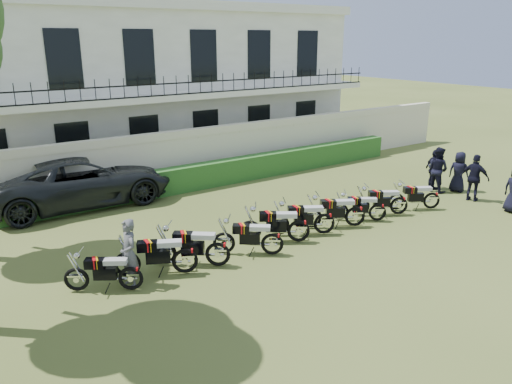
# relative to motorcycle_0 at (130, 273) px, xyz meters

# --- Properties ---
(ground) EXTENTS (100.00, 100.00, 0.00)m
(ground) POSITION_rel_motorcycle_0_xyz_m (5.94, -0.56, -0.48)
(ground) COLOR #465421
(ground) RESTS_ON ground
(perimeter_wall) EXTENTS (30.00, 0.35, 2.30)m
(perimeter_wall) POSITION_rel_motorcycle_0_xyz_m (5.94, 7.44, 0.70)
(perimeter_wall) COLOR beige
(perimeter_wall) RESTS_ON ground
(hedge) EXTENTS (18.00, 0.60, 1.00)m
(hedge) POSITION_rel_motorcycle_0_xyz_m (6.94, 6.64, 0.02)
(hedge) COLOR #254C1B
(hedge) RESTS_ON ground
(building) EXTENTS (20.40, 9.60, 7.40)m
(building) POSITION_rel_motorcycle_0_xyz_m (5.94, 13.40, 3.24)
(building) COLOR white
(building) RESTS_ON ground
(motorcycle_0) EXTENTS (1.64, 1.10, 1.03)m
(motorcycle_0) POSITION_rel_motorcycle_0_xyz_m (0.00, 0.00, 0.00)
(motorcycle_0) COLOR black
(motorcycle_0) RESTS_ON ground
(motorcycle_1) EXTENTS (1.94, 1.09, 1.16)m
(motorcycle_1) POSITION_rel_motorcycle_0_xyz_m (1.48, 0.06, 0.06)
(motorcycle_1) COLOR black
(motorcycle_1) RESTS_ON ground
(motorcycle_2) EXTENTS (1.71, 1.42, 1.16)m
(motorcycle_2) POSITION_rel_motorcycle_0_xyz_m (2.39, -0.07, 0.06)
(motorcycle_2) COLOR black
(motorcycle_2) RESTS_ON ground
(motorcycle_3) EXTENTS (1.62, 1.32, 1.09)m
(motorcycle_3) POSITION_rel_motorcycle_0_xyz_m (4.02, -0.31, 0.03)
(motorcycle_3) COLOR black
(motorcycle_3) RESTS_ON ground
(motorcycle_4) EXTENTS (1.80, 1.29, 1.15)m
(motorcycle_4) POSITION_rel_motorcycle_0_xyz_m (5.21, -0.01, 0.06)
(motorcycle_4) COLOR black
(motorcycle_4) RESTS_ON ground
(motorcycle_5) EXTENTS (1.84, 1.14, 1.13)m
(motorcycle_5) POSITION_rel_motorcycle_0_xyz_m (6.27, 0.03, 0.05)
(motorcycle_5) COLOR black
(motorcycle_5) RESTS_ON ground
(motorcycle_6) EXTENTS (1.84, 1.12, 1.13)m
(motorcycle_6) POSITION_rel_motorcycle_0_xyz_m (7.53, -0.06, 0.04)
(motorcycle_6) COLOR black
(motorcycle_6) RESTS_ON ground
(motorcycle_7) EXTENTS (1.48, 1.19, 0.99)m
(motorcycle_7) POSITION_rel_motorcycle_0_xyz_m (8.51, -0.12, -0.02)
(motorcycle_7) COLOR black
(motorcycle_7) RESTS_ON ground
(motorcycle_8) EXTENTS (1.72, 1.09, 1.06)m
(motorcycle_8) POSITION_rel_motorcycle_0_xyz_m (9.60, -0.11, 0.01)
(motorcycle_8) COLOR black
(motorcycle_8) RESTS_ON ground
(motorcycle_9) EXTENTS (1.68, 1.03, 1.03)m
(motorcycle_9) POSITION_rel_motorcycle_0_xyz_m (11.02, -0.38, -0.00)
(motorcycle_9) COLOR black
(motorcycle_9) RESTS_ON ground
(suv) EXTENTS (6.58, 3.14, 1.81)m
(suv) POSITION_rel_motorcycle_0_xyz_m (0.98, 7.30, 0.43)
(suv) COLOR black
(suv) RESTS_ON ground
(inspector) EXTENTS (0.42, 0.63, 1.73)m
(inspector) POSITION_rel_motorcycle_0_xyz_m (0.09, 0.26, 0.39)
(inspector) COLOR #5B5B61
(inspector) RESTS_ON ground
(officer_2) EXTENTS (0.69, 1.11, 1.77)m
(officer_2) POSITION_rel_motorcycle_0_xyz_m (13.12, -0.65, 0.41)
(officer_2) COLOR black
(officer_2) RESTS_ON ground
(officer_3) EXTENTS (0.68, 0.88, 1.61)m
(officer_3) POSITION_rel_motorcycle_0_xyz_m (13.71, 0.40, 0.33)
(officer_3) COLOR black
(officer_3) RESTS_ON ground
(officer_4) EXTENTS (0.72, 0.90, 1.80)m
(officer_4) POSITION_rel_motorcycle_0_xyz_m (13.02, 0.89, 0.42)
(officer_4) COLOR black
(officer_4) RESTS_ON ground
(officer_5) EXTENTS (0.66, 1.02, 1.62)m
(officer_5) POSITION_rel_motorcycle_0_xyz_m (13.17, 1.14, 0.33)
(officer_5) COLOR black
(officer_5) RESTS_ON ground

